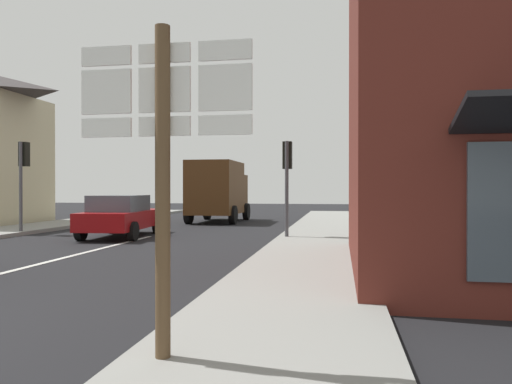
% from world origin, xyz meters
% --- Properties ---
extents(ground_plane, '(80.00, 80.00, 0.00)m').
position_xyz_m(ground_plane, '(0.00, 10.00, 0.00)').
color(ground_plane, black).
extents(sidewalk_right, '(2.62, 44.00, 0.14)m').
position_xyz_m(sidewalk_right, '(5.95, 8.00, 0.07)').
color(sidewalk_right, gray).
rests_on(sidewalk_right, ground).
extents(lane_centre_stripe, '(0.16, 12.00, 0.01)m').
position_xyz_m(lane_centre_stripe, '(0.00, 6.00, 0.01)').
color(lane_centre_stripe, silver).
rests_on(lane_centre_stripe, ground).
extents(sedan_far, '(2.24, 4.33, 1.47)m').
position_xyz_m(sedan_far, '(-0.92, 11.69, 0.76)').
color(sedan_far, maroon).
rests_on(sedan_far, ground).
extents(delivery_truck, '(2.50, 5.01, 3.05)m').
position_xyz_m(delivery_truck, '(0.53, 19.77, 1.65)').
color(delivery_truck, '#4C2D14').
rests_on(delivery_truck, ground).
extents(route_sign_post, '(1.66, 0.14, 3.20)m').
position_xyz_m(route_sign_post, '(5.04, -0.01, 2.00)').
color(route_sign_post, brown).
rests_on(route_sign_post, ground).
extents(traffic_light_near_right, '(0.30, 0.49, 3.25)m').
position_xyz_m(traffic_light_near_right, '(4.94, 11.63, 2.41)').
color(traffic_light_near_right, '#47474C').
rests_on(traffic_light_near_right, ground).
extents(traffic_light_near_left, '(0.30, 0.49, 3.43)m').
position_xyz_m(traffic_light_near_left, '(-4.94, 11.99, 2.54)').
color(traffic_light_near_left, '#47474C').
rests_on(traffic_light_near_left, ground).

